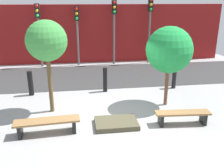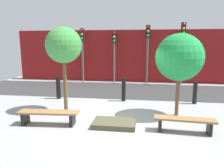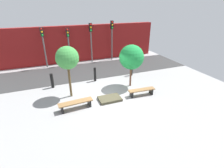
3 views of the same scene
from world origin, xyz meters
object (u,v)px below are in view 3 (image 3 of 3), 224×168
at_px(tree_behind_right_bench, 131,57).
at_px(bollard_center, 132,70).
at_px(bench_left, 76,104).
at_px(bollard_far_left, 52,81).
at_px(traffic_light_mid_east, 91,36).
at_px(planter_bed, 110,99).
at_px(tree_behind_left_bench, 67,58).
at_px(traffic_light_west, 43,40).
at_px(traffic_light_mid_west, 68,40).
at_px(traffic_light_east, 112,33).
at_px(bench_right, 142,91).
at_px(bollard_left, 95,74).

distance_m(tree_behind_right_bench, bollard_center, 2.58).
height_order(bench_left, bollard_far_left, bollard_far_left).
bearing_deg(traffic_light_mid_east, planter_bed, -97.89).
xyz_separation_m(bench_left, planter_bed, (2.12, 0.20, -0.25)).
bearing_deg(bench_left, bollard_center, 28.31).
relative_size(tree_behind_left_bench, traffic_light_mid_east, 0.86).
bearing_deg(traffic_light_west, tree_behind_left_bench, -80.06).
distance_m(traffic_light_mid_west, traffic_light_east, 4.34).
distance_m(tree_behind_left_bench, tree_behind_right_bench, 4.26).
bearing_deg(bollard_far_left, bench_right, -32.36).
bearing_deg(traffic_light_mid_west, traffic_light_east, 0.01).
distance_m(bollard_left, traffic_light_mid_west, 5.14).
bearing_deg(traffic_light_west, bollard_center, -36.31).
height_order(traffic_light_mid_west, traffic_light_east, traffic_light_east).
height_order(bollard_far_left, bollard_center, bollard_far_left).
bearing_deg(traffic_light_mid_west, planter_bed, -82.11).
height_order(tree_behind_left_bench, traffic_light_west, traffic_light_west).
relative_size(tree_behind_right_bench, bollard_left, 2.80).
relative_size(tree_behind_right_bench, traffic_light_west, 0.83).
xyz_separation_m(traffic_light_west, traffic_light_mid_west, (2.16, -0.00, -0.11)).
bearing_deg(bollard_center, planter_bed, -135.00).
bearing_deg(bench_left, bollard_far_left, 102.72).
relative_size(tree_behind_left_bench, bollard_left, 3.05).
relative_size(bench_left, planter_bed, 1.44).
height_order(bollard_center, traffic_light_west, traffic_light_west).
bearing_deg(tree_behind_left_bench, planter_bed, -33.23).
bearing_deg(bench_left, bench_right, -4.05).
relative_size(bollard_left, traffic_light_west, 0.30).
bearing_deg(tree_behind_left_bench, traffic_light_east, 50.08).
relative_size(tree_behind_left_bench, traffic_light_west, 0.90).
bearing_deg(traffic_light_mid_east, bench_right, -82.60).
relative_size(traffic_light_mid_west, traffic_light_mid_east, 0.91).
height_order(planter_bed, bollard_far_left, bollard_far_left).
height_order(bollard_far_left, traffic_light_east, traffic_light_east).
bearing_deg(bench_right, traffic_light_mid_west, 115.87).
bearing_deg(traffic_light_east, traffic_light_mid_west, -179.99).
xyz_separation_m(bollard_center, traffic_light_mid_east, (-2.04, 4.68, 2.10)).
bearing_deg(traffic_light_west, bench_right, -56.15).
distance_m(bench_right, bollard_left, 3.95).
relative_size(bollard_far_left, bollard_center, 1.06).
bearing_deg(tree_behind_right_bench, traffic_light_west, 129.92).
distance_m(bench_right, tree_behind_right_bench, 2.40).
xyz_separation_m(tree_behind_left_bench, traffic_light_mid_east, (3.20, 6.41, 0.07)).
distance_m(tree_behind_left_bench, bollard_far_left, 2.83).
relative_size(bollard_center, traffic_light_mid_east, 0.26).
bearing_deg(traffic_light_west, bollard_left, -55.26).
bearing_deg(tree_behind_right_bench, bollard_left, 140.76).
bearing_deg(bollard_center, bench_right, -106.77).
bearing_deg(bench_right, tree_behind_left_bench, 163.51).
bearing_deg(bench_left, traffic_light_mid_west, 78.54).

